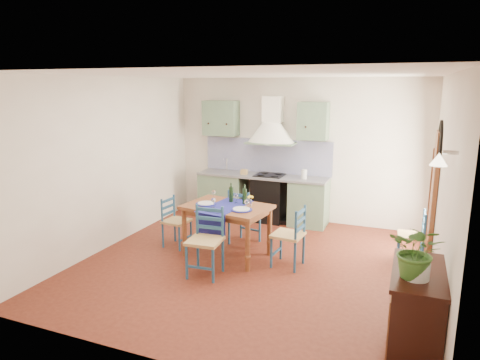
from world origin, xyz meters
name	(u,v)px	position (x,y,z in m)	size (l,w,h in m)	color
floor	(252,265)	(0.00, 0.00, 0.00)	(5.00, 5.00, 0.00)	#48180F
back_wall	(270,168)	(-0.47, 2.29, 1.05)	(5.00, 0.96, 2.80)	silver
right_wall	(441,190)	(2.50, 0.28, 1.34)	(0.26, 5.00, 2.80)	silver
left_wall	(111,163)	(-2.50, 0.00, 1.40)	(0.04, 5.00, 2.80)	silver
ceiling	(253,74)	(0.00, 0.00, 2.80)	(5.00, 5.00, 0.01)	white
dining_table	(227,212)	(-0.49, 0.20, 0.73)	(1.40, 1.09, 1.14)	brown
chair_near	(206,241)	(-0.49, -0.55, 0.51)	(0.49, 0.49, 0.98)	navy
chair_far	(243,216)	(-0.45, 0.78, 0.49)	(0.52, 0.52, 0.96)	navy
chair_left	(175,221)	(-1.47, 0.26, 0.43)	(0.43, 0.43, 0.84)	navy
chair_right	(290,236)	(0.54, 0.17, 0.48)	(0.47, 0.47, 0.92)	navy
chair_spare	(413,236)	(2.23, 0.98, 0.43)	(0.40, 0.40, 0.83)	navy
sideboard	(415,311)	(2.26, -1.53, 0.51)	(0.50, 1.05, 0.94)	black
potted_plant	(418,251)	(2.22, -1.71, 1.20)	(0.47, 0.41, 0.52)	#356224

